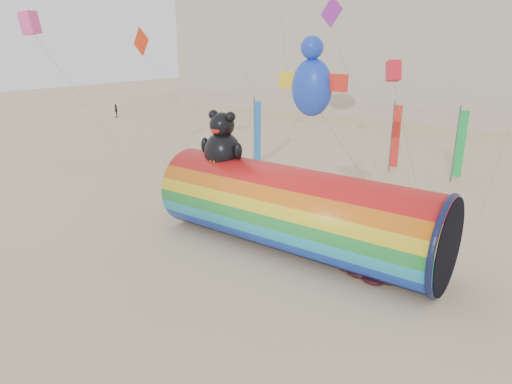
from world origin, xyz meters
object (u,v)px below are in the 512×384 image
Objects in this scene: fabric_bundle at (364,273)px; windsock_assembly at (295,208)px; kite_handler at (366,246)px; hotel_building at (379,33)px.

windsock_assembly is at bearing 171.80° from fabric_bundle.
fabric_bundle is at bearing 101.81° from kite_handler.
kite_handler is (3.25, 0.59, -1.18)m from windsock_assembly.
windsock_assembly reaches higher than fabric_bundle.
hotel_building reaches higher than fabric_bundle.
fabric_bundle is (18.29, -44.91, -10.14)m from hotel_building.
windsock_assembly is 5.07× the size of fabric_bundle.
hotel_building is 35.42× the size of kite_handler.
hotel_building is 23.06× the size of fabric_bundle.
fabric_bundle is at bearing -67.84° from hotel_building.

